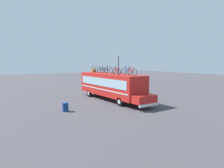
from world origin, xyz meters
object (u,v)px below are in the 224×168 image
Objects in this scene: rooftop_bicycle_2 at (101,70)px; rooftop_bicycle_6 at (117,71)px; rooftop_bicycle_4 at (109,70)px; street_lamp at (118,70)px; bus at (111,85)px; rooftop_bicycle_7 at (127,71)px; luggage_bag_1 at (94,71)px; trash_bin at (65,107)px; rooftop_bicycle_1 at (94,69)px; rooftop_bicycle_3 at (104,70)px; rooftop_bicycle_5 at (117,71)px; rooftop_bicycle_8 at (131,72)px.

rooftop_bicycle_2 is 4.45m from rooftop_bicycle_6.
rooftop_bicycle_4 is 7.65m from street_lamp.
rooftop_bicycle_7 reaches higher than bus.
trash_bin is (6.84, -6.73, -2.95)m from luggage_bag_1.
bus is at bearing 1.57° from rooftop_bicycle_1.
trash_bin is (5.08, -6.82, -3.10)m from rooftop_bicycle_2.
trash_bin is (2.87, -6.62, -3.13)m from rooftop_bicycle_4.
luggage_bag_1 is 0.32× the size of rooftop_bicycle_1.
luggage_bag_1 is 0.32× the size of rooftop_bicycle_4.
trash_bin is (3.98, -6.60, -3.12)m from rooftop_bicycle_3.
bus is 2.39m from rooftop_bicycle_6.
rooftop_bicycle_6 is (5.59, -0.27, -0.04)m from rooftop_bicycle_1.
street_lamp is at bearing 142.67° from rooftop_bicycle_5.
rooftop_bicycle_3 is at bearing 121.11° from trash_bin.
luggage_bag_1 is 0.35× the size of rooftop_bicycle_6.
trash_bin is 0.14× the size of street_lamp.
street_lamp is at bearing 137.95° from bus.
street_lamp reaches higher than rooftop_bicycle_1.
trash_bin is at bearing -93.99° from rooftop_bicycle_7.
rooftop_bicycle_6 is 7.01m from trash_bin.
rooftop_bicycle_3 is 8.31m from trash_bin.
rooftop_bicycle_5 is 1.00× the size of rooftop_bicycle_6.
trash_bin is (1.79, -7.04, -3.11)m from rooftop_bicycle_5.
luggage_bag_1 is 0.71× the size of trash_bin.
rooftop_bicycle_3 reaches higher than rooftop_bicycle_5.
rooftop_bicycle_2 is 1.03× the size of rooftop_bicycle_5.
rooftop_bicycle_3 reaches higher than rooftop_bicycle_6.
rooftop_bicycle_7 is at bearing -5.72° from rooftop_bicycle_5.
rooftop_bicycle_3 reaches higher than luggage_bag_1.
rooftop_bicycle_7 is at bearing 0.68° from luggage_bag_1.
rooftop_bicycle_5 is at bearing 6.65° from rooftop_bicycle_1.
luggage_bag_1 is at bearing -179.32° from rooftop_bicycle_7.
rooftop_bicycle_1 is at bearing -20.06° from luggage_bag_1.
street_lamp reaches higher than bus.
rooftop_bicycle_7 reaches higher than rooftop_bicycle_3.
trash_bin is at bearing -66.57° from rooftop_bicycle_4.
rooftop_bicycle_1 reaches higher than rooftop_bicycle_5.
rooftop_bicycle_6 is at bearing -9.61° from rooftop_bicycle_4.
rooftop_bicycle_5 is 1.36m from rooftop_bicycle_6.
rooftop_bicycle_6 is at bearing -7.32° from rooftop_bicycle_2.
rooftop_bicycle_5 is at bearing -37.33° from street_lamp.
street_lamp is (-5.96, 5.38, 1.49)m from bus.
rooftop_bicycle_5 is at bearing 170.85° from rooftop_bicycle_8.
rooftop_bicycle_7 reaches higher than trash_bin.
rooftop_bicycle_5 is at bearing 11.35° from rooftop_bicycle_3.
rooftop_bicycle_1 is at bearing -178.43° from bus.
trash_bin is at bearing -53.28° from rooftop_bicycle_2.
rooftop_bicycle_3 is 2.24m from rooftop_bicycle_5.
street_lamp reaches higher than rooftop_bicycle_5.
rooftop_bicycle_8 is (8.42, -0.23, 0.17)m from luggage_bag_1.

